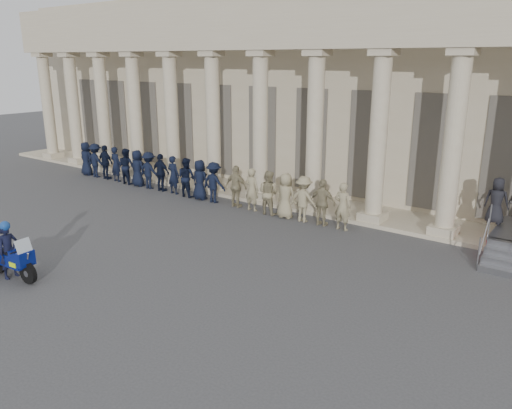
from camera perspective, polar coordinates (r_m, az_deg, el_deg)
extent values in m
plane|color=#3E3E41|center=(15.28, -13.38, -7.07)|extent=(90.00, 90.00, 0.00)
cube|color=tan|center=(26.32, 12.08, 12.81)|extent=(40.00, 10.00, 9.00)
cube|color=tan|center=(21.61, 4.51, 0.48)|extent=(40.00, 2.60, 0.15)
cube|color=tan|center=(20.13, 3.69, 18.67)|extent=(35.80, 1.00, 1.00)
cube|color=tan|center=(20.21, 3.75, 21.79)|extent=(35.80, 1.00, 1.20)
cube|color=tan|center=(33.02, -22.14, 5.26)|extent=(0.90, 0.90, 0.30)
cylinder|color=tan|center=(32.65, -22.70, 10.34)|extent=(0.64, 0.64, 5.60)
cube|color=tan|center=(32.54, -23.28, 15.44)|extent=(0.85, 0.85, 0.24)
cube|color=tan|center=(30.87, -19.56, 4.82)|extent=(0.90, 0.90, 0.30)
cylinder|color=tan|center=(30.46, -20.10, 10.26)|extent=(0.64, 0.64, 5.60)
cube|color=tan|center=(30.35, -20.65, 15.74)|extent=(0.85, 0.85, 0.24)
cube|color=tan|center=(28.78, -16.61, 4.31)|extent=(0.90, 0.90, 0.30)
cylinder|color=tan|center=(28.35, -17.10, 10.15)|extent=(0.64, 0.64, 5.60)
cube|color=tan|center=(28.22, -17.60, 16.04)|extent=(0.85, 0.85, 0.24)
cube|color=tan|center=(26.79, -13.21, 3.70)|extent=(0.90, 0.90, 0.30)
cylinder|color=tan|center=(26.33, -13.63, 9.98)|extent=(0.64, 0.64, 5.60)
cube|color=tan|center=(26.19, -14.07, 16.33)|extent=(0.85, 0.85, 0.24)
cube|color=tan|center=(24.91, -9.28, 2.99)|extent=(0.90, 0.90, 0.30)
cylinder|color=tan|center=(24.41, -9.60, 9.74)|extent=(0.64, 0.64, 5.60)
cube|color=tan|center=(24.26, -9.94, 16.60)|extent=(0.85, 0.85, 0.24)
cube|color=tan|center=(23.17, -4.75, 2.14)|extent=(0.90, 0.90, 0.30)
cylinder|color=tan|center=(22.63, -4.93, 9.40)|extent=(0.64, 0.64, 5.60)
cube|color=tan|center=(22.47, -5.11, 16.81)|extent=(0.85, 0.85, 0.24)
cube|color=tan|center=(21.60, 0.47, 1.15)|extent=(0.90, 0.90, 0.30)
cylinder|color=tan|center=(21.02, 0.49, 8.93)|extent=(0.64, 0.64, 5.60)
cube|color=tan|center=(20.85, 0.51, 16.92)|extent=(0.85, 0.85, 0.24)
cube|color=tan|center=(20.25, 6.45, 0.00)|extent=(0.90, 0.90, 0.30)
cylinder|color=tan|center=(19.63, 6.72, 8.30)|extent=(0.64, 0.64, 5.60)
cube|color=tan|center=(19.44, 7.02, 16.85)|extent=(0.85, 0.85, 0.24)
cube|color=tan|center=(19.15, 13.19, -1.29)|extent=(0.90, 0.90, 0.30)
cylinder|color=tan|center=(18.50, 13.78, 7.45)|extent=(0.64, 0.64, 5.60)
cube|color=tan|center=(18.30, 14.42, 16.51)|extent=(0.85, 0.85, 0.24)
cube|color=tan|center=(18.36, 20.64, -2.70)|extent=(0.90, 0.90, 0.30)
cylinder|color=tan|center=(17.68, 21.59, 6.39)|extent=(0.64, 0.64, 5.60)
cube|color=tan|center=(17.47, 22.62, 15.84)|extent=(0.85, 0.85, 0.24)
cube|color=black|center=(32.74, -18.33, 9.54)|extent=(1.30, 0.12, 4.20)
cube|color=black|center=(30.68, -15.44, 9.37)|extent=(1.30, 0.12, 4.20)
cube|color=black|center=(28.70, -12.15, 9.15)|extent=(1.30, 0.12, 4.20)
cube|color=black|center=(26.82, -8.39, 8.86)|extent=(1.30, 0.12, 4.20)
cube|color=black|center=(25.08, -4.09, 8.48)|extent=(1.30, 0.12, 4.20)
cube|color=black|center=(23.50, 0.80, 7.99)|extent=(1.30, 0.12, 4.20)
cube|color=black|center=(22.11, 6.34, 7.37)|extent=(1.30, 0.12, 4.20)
cube|color=black|center=(20.95, 12.54, 6.58)|extent=(1.30, 0.12, 4.20)
cube|color=black|center=(20.06, 19.35, 5.63)|extent=(1.30, 0.12, 4.20)
cube|color=black|center=(19.48, 26.64, 4.53)|extent=(1.30, 0.12, 4.20)
imported|color=black|center=(27.94, -18.83, 4.98)|extent=(0.86, 0.56, 1.76)
imported|color=black|center=(27.29, -17.84, 4.82)|extent=(1.14, 0.65, 1.76)
imported|color=black|center=(26.64, -16.80, 4.64)|extent=(1.03, 0.43, 1.76)
imported|color=black|center=(26.01, -15.71, 4.46)|extent=(0.64, 0.42, 1.76)
imported|color=black|center=(25.39, -14.57, 4.26)|extent=(0.85, 0.67, 1.76)
imported|color=black|center=(24.77, -13.38, 4.06)|extent=(0.86, 0.56, 1.76)
imported|color=black|center=(24.17, -12.12, 3.84)|extent=(1.14, 0.65, 1.76)
imported|color=black|center=(23.58, -10.80, 3.60)|extent=(1.03, 0.43, 1.76)
imported|color=black|center=(23.01, -9.41, 3.36)|extent=(0.64, 0.42, 1.76)
imported|color=black|center=(22.45, -7.96, 3.10)|extent=(0.85, 0.67, 1.76)
imported|color=black|center=(21.90, -6.43, 2.82)|extent=(0.86, 0.56, 1.76)
imported|color=black|center=(21.37, -4.82, 2.53)|extent=(1.14, 0.65, 1.76)
imported|color=gray|center=(20.62, -2.28, 2.06)|extent=(1.03, 0.43, 1.76)
imported|color=gray|center=(20.14, -0.47, 1.73)|extent=(0.64, 0.42, 1.76)
imported|color=gray|center=(19.68, 1.42, 1.38)|extent=(0.85, 0.67, 1.76)
imported|color=gray|center=(19.24, 3.40, 1.00)|extent=(0.86, 0.56, 1.76)
imported|color=gray|center=(18.83, 5.47, 0.62)|extent=(1.14, 0.65, 1.76)
imported|color=gray|center=(18.45, 7.62, 0.21)|extent=(1.03, 0.43, 1.76)
imported|color=gray|center=(18.09, 9.87, -0.21)|extent=(0.64, 0.42, 1.76)
cube|color=maroon|center=(18.10, 25.67, -3.46)|extent=(0.04, 2.67, 0.66)
cube|color=gray|center=(16.02, 26.00, -6.88)|extent=(1.10, 0.28, 0.19)
cube|color=gray|center=(16.21, 26.28, -5.93)|extent=(1.10, 0.28, 0.19)
cube|color=gray|center=(16.40, 26.55, -5.00)|extent=(1.10, 0.28, 0.19)
cube|color=gray|center=(16.61, 26.81, -4.09)|extent=(1.10, 0.28, 0.19)
imported|color=black|center=(17.98, 25.80, 0.41)|extent=(0.75, 0.49, 1.54)
cylinder|color=black|center=(15.14, -24.59, -7.14)|extent=(0.62, 0.18, 0.61)
cube|color=navy|center=(15.56, -26.06, -5.64)|extent=(1.09, 0.47, 0.35)
cube|color=navy|center=(15.14, -25.17, -5.52)|extent=(0.55, 0.52, 0.42)
cube|color=silver|center=(15.22, -25.08, -6.27)|extent=(0.23, 0.29, 0.11)
cube|color=#B2BFCC|center=(14.91, -24.98, -4.53)|extent=(0.23, 0.44, 0.50)
cube|color=black|center=(15.65, -26.51, -4.86)|extent=(0.62, 0.36, 0.09)
cube|color=navy|center=(16.22, -26.32, -5.07)|extent=(0.43, 0.24, 0.37)
cube|color=#CBF50C|center=(16.22, -26.32, -5.07)|extent=(0.29, 0.24, 0.09)
cylinder|color=silver|center=(16.15, -26.17, -6.02)|extent=(0.56, 0.14, 0.09)
cylinder|color=black|center=(15.07, -25.27, -4.73)|extent=(0.09, 0.65, 0.03)
imported|color=black|center=(15.60, -26.43, -4.78)|extent=(0.42, 0.61, 1.58)
sphere|color=navy|center=(15.37, -26.78, -2.20)|extent=(0.28, 0.28, 0.28)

